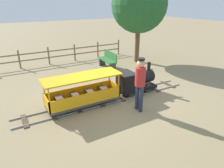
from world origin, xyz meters
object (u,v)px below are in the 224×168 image
(conductor_person, at_px, (140,81))
(oak_tree_near, at_px, (139,5))
(locomotive, at_px, (135,81))
(park_bench, at_px, (108,60))
(passenger_car, at_px, (83,94))

(conductor_person, bearing_deg, oak_tree_near, 144.41)
(locomotive, distance_m, park_bench, 3.07)
(passenger_car, relative_size, park_bench, 1.78)
(conductor_person, relative_size, park_bench, 1.23)
(locomotive, relative_size, oak_tree_near, 0.34)
(passenger_car, xyz_separation_m, conductor_person, (1.03, 1.35, 0.53))
(passenger_car, relative_size, oak_tree_near, 0.55)
(locomotive, height_order, passenger_car, locomotive)
(locomotive, relative_size, conductor_person, 0.89)
(oak_tree_near, bearing_deg, passenger_car, -53.32)
(conductor_person, height_order, park_bench, conductor_person)
(passenger_car, xyz_separation_m, park_bench, (-3.02, 2.52, -0.01))
(passenger_car, height_order, conductor_person, conductor_person)
(locomotive, bearing_deg, passenger_car, -90.00)
(passenger_car, bearing_deg, conductor_person, 52.60)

